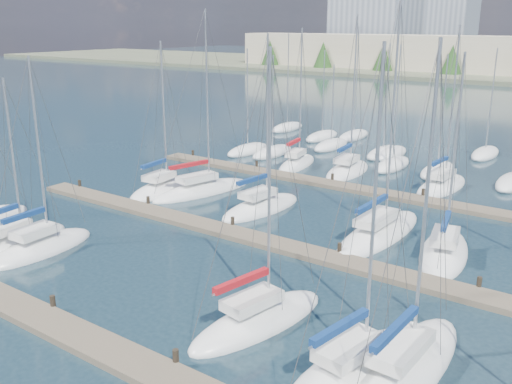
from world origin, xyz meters
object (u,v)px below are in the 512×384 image
Objects in this scene: sailboat_b at (15,244)px; sailboat_k at (379,233)px; sailboat_n at (297,164)px; sailboat_p at (442,186)px; sailboat_c at (41,248)px; sailboat_f at (404,368)px; sailboat_i at (202,190)px; sailboat_d at (258,320)px; sailboat_l at (444,253)px; sailboat_h at (163,189)px; sailboat_j at (261,207)px; sailboat_e at (354,370)px; sailboat_o at (348,171)px.

sailboat_b is 0.70× the size of sailboat_k.
sailboat_b is 0.81× the size of sailboat_n.
sailboat_p is 1.13× the size of sailboat_c.
sailboat_b is at bearing -138.39° from sailboat_k.
sailboat_k reaches higher than sailboat_f.
sailboat_i reaches higher than sailboat_p.
sailboat_d reaches higher than sailboat_l.
sailboat_l reaches higher than sailboat_b.
sailboat_d is (15.95, -14.52, -0.00)m from sailboat_i.
sailboat_h is at bearing -118.63° from sailboat_n.
sailboat_p is 1.09× the size of sailboat_h.
sailboat_d is 6.89m from sailboat_f.
sailboat_f reaches higher than sailboat_c.
sailboat_k is (9.31, 0.12, 0.00)m from sailboat_j.
sailboat_e is 21.16m from sailboat_c.
sailboat_n is (-13.91, -0.45, 0.02)m from sailboat_p.
sailboat_e is 1.07× the size of sailboat_l.
sailboat_d is at bearing -120.92° from sailboat_l.
sailboat_d reaches higher than sailboat_h.
sailboat_k reaches higher than sailboat_d.
sailboat_c is 22.74m from sailboat_f.
sailboat_j is at bearing 53.15° from sailboat_b.
sailboat_i is 1.20× the size of sailboat_l.
sailboat_o is 1.16× the size of sailboat_h.
sailboat_l is (18.71, -13.71, -0.02)m from sailboat_n.
sailboat_f is (7.34, -26.83, -0.01)m from sailboat_p.
sailboat_p is at bearing 96.32° from sailboat_l.
sailboat_l is at bearing 9.05° from sailboat_i.
sailboat_l is at bearing 102.92° from sailboat_f.
sailboat_d is 22.88m from sailboat_h.
sailboat_j is at bearing -1.56° from sailboat_h.
sailboat_b is 0.87× the size of sailboat_h.
sailboat_d reaches higher than sailboat_b.
sailboat_n is at bearing 134.82° from sailboat_e.
sailboat_p reaches higher than sailboat_l.
sailboat_o is (8.53, 28.30, 0.02)m from sailboat_b.
sailboat_d is at bearing -28.90° from sailboat_i.
sailboat_k is 16.17m from sailboat_o.
sailboat_n reaches higher than sailboat_e.
sailboat_i is at bearing 163.24° from sailboat_l.
sailboat_p is at bearing 110.97° from sailboat_e.
sailboat_b is 0.79× the size of sailboat_p.
sailboat_j is at bearing 144.60° from sailboat_e.
sailboat_p is at bearing 57.73° from sailboat_c.
sailboat_k reaches higher than sailboat_i.
sailboat_o reaches higher than sailboat_p.
sailboat_n is 1.08× the size of sailboat_l.
sailboat_e is at bearing -7.34° from sailboat_b.
sailboat_p is at bearing 101.57° from sailboat_d.
sailboat_c is 27.23m from sailboat_n.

